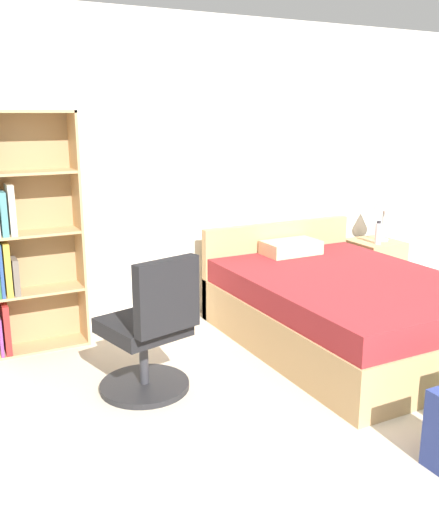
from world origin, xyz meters
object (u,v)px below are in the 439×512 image
office_chair (150,335)px  water_bottle (378,233)px  nightstand (373,268)px  bed (342,307)px  bookshelf (12,238)px  table_lamp (385,202)px

office_chair → water_bottle: 2.80m
office_chair → water_bottle: office_chair is taller
office_chair → nightstand: 2.91m
bed → water_bottle: (0.99, 0.71, 0.37)m
bed → water_bottle: size_ratio=9.23×
nightstand → water_bottle: bearing=-123.4°
office_chair → water_bottle: size_ratio=4.16×
bookshelf → table_lamp: bearing=-3.1°
bookshelf → bed: 2.59m
bookshelf → table_lamp: size_ratio=3.62×
bed → nightstand: bearing=37.7°
nightstand → table_lamp: table_lamp is taller
nightstand → table_lamp: bearing=-24.9°
bookshelf → office_chair: 1.38m
water_bottle → table_lamp: bearing=32.8°
bookshelf → water_bottle: bearing=-4.8°
bed → water_bottle: 1.28m
bed → table_lamp: table_lamp is taller
bookshelf → office_chair: (0.65, -1.11, -0.49)m
bed → table_lamp: (1.13, 0.80, 0.66)m
bed → office_chair: size_ratio=2.22×
water_bottle → bed: bearing=-144.4°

